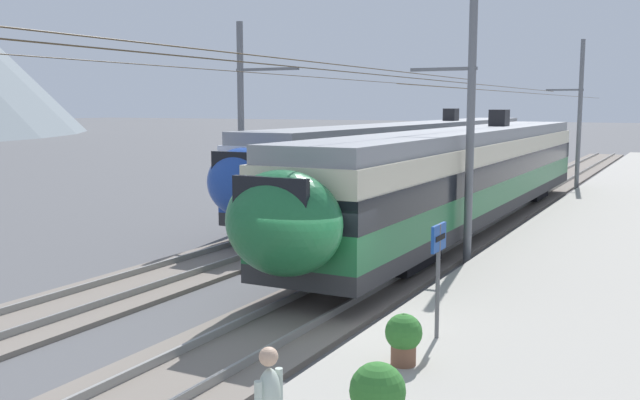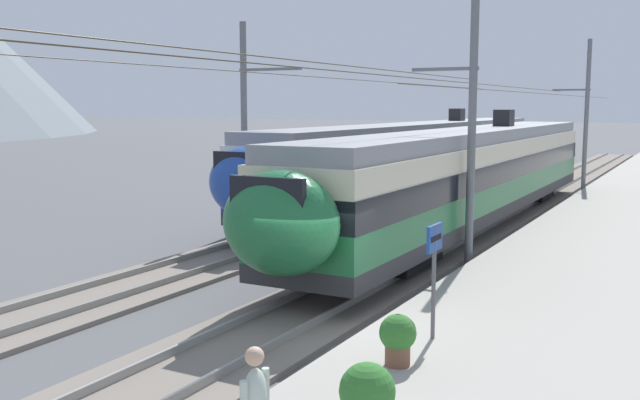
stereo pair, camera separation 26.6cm
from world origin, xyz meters
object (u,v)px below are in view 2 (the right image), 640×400
train_near_platform (470,173)px  catenary_mast_far_side (248,123)px  train_far_track (423,154)px  platform_sign (434,255)px  catenary_mast_mid (468,130)px  potted_plant_platform_edge (367,394)px  catenary_mast_east (584,114)px  potted_plant_by_shelter (398,336)px

train_near_platform → catenary_mast_far_side: size_ratio=0.62×
train_far_track → platform_sign: (-22.36, -8.56, -0.27)m
catenary_mast_mid → potted_plant_platform_edge: bearing=-168.6°
train_near_platform → catenary_mast_east: bearing=-5.8°
catenary_mast_east → train_near_platform: bearing=174.2°
train_far_track → catenary_mast_mid: (-14.43, -6.71, 1.80)m
train_far_track → catenary_mast_far_side: catenary_mast_far_side is taller
platform_sign → train_far_track: bearing=20.9°
platform_sign → potted_plant_by_shelter: (-1.62, 0.04, -1.08)m
train_far_track → potted_plant_platform_edge: 28.13m
train_far_track → catenary_mast_far_side: 13.04m
train_near_platform → potted_plant_platform_edge: bearing=-167.3°
catenary_mast_far_side → catenary_mast_mid: bearing=-100.9°
train_far_track → catenary_mast_east: bearing=-43.4°
catenary_mast_east → potted_plant_by_shelter: 31.32m
train_far_track → potted_plant_platform_edge: train_far_track is taller
train_far_track → catenary_mast_east: size_ratio=0.73×
catenary_mast_mid → catenary_mast_east: size_ratio=1.00×
train_near_platform → catenary_mast_east: catenary_mast_east is taller
train_far_track → potted_plant_platform_edge: bearing=-161.0°
train_near_platform → potted_plant_platform_edge: size_ratio=28.83×
platform_sign → potted_plant_platform_edge: 4.38m
catenary_mast_mid → catenary_mast_far_side: 9.00m
train_near_platform → potted_plant_by_shelter: size_ratio=32.28×
catenary_mast_far_side → platform_sign: catenary_mast_far_side is taller
potted_plant_platform_edge → potted_plant_by_shelter: (2.59, 0.63, -0.05)m
train_near_platform → potted_plant_platform_edge: (-17.85, -4.03, -1.30)m
catenary_mast_mid → potted_plant_platform_edge: 12.77m
train_far_track → potted_plant_platform_edge: size_ratio=33.89×
catenary_mast_far_side → potted_plant_by_shelter: bearing=-136.6°
train_far_track → potted_plant_by_shelter: bearing=-160.5°
train_near_platform → platform_sign: 14.07m
catenary_mast_mid → platform_sign: bearing=-166.9°
train_near_platform → train_far_track: bearing=30.4°
train_near_platform → train_far_track: (8.72, 5.12, 0.01)m
catenary_mast_east → catenary_mast_far_side: size_ratio=1.00×
catenary_mast_east → potted_plant_platform_edge: size_ratio=46.52×
catenary_mast_east → catenary_mast_far_side: bearing=156.0°
platform_sign → potted_plant_platform_edge: size_ratio=2.20×
catenary_mast_mid → platform_sign: size_ratio=21.17×
train_near_platform → catenary_mast_east: size_ratio=0.62×
train_near_platform → potted_plant_by_shelter: train_near_platform is taller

